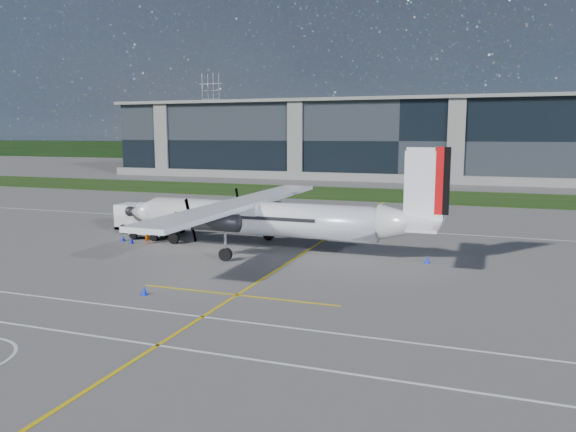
{
  "coord_description": "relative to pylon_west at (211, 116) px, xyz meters",
  "views": [
    {
      "loc": [
        16.05,
        -33.64,
        9.01
      ],
      "look_at": [
        1.21,
        7.36,
        2.53
      ],
      "focal_mm": 35.0,
      "sensor_mm": 36.0,
      "label": 1
    }
  ],
  "objects": [
    {
      "name": "safety_cone_tail",
      "position": [
        92.17,
        -144.35,
        -14.75
      ],
      "size": [
        0.36,
        0.36,
        0.5
      ],
      "primitive_type": "cone",
      "color": "#0C1FD3",
      "rests_on": "ground"
    },
    {
      "name": "fuel_tanker_truck",
      "position": [
        66.96,
        -140.62,
        -13.63
      ],
      "size": [
        7.32,
        2.38,
        2.74
      ],
      "primitive_type": null,
      "color": "white",
      "rests_on": "ground"
    },
    {
      "name": "grass_strip",
      "position": [
        80.0,
        -102.0,
        -14.98
      ],
      "size": [
        400.0,
        18.0,
        0.04
      ],
      "primitive_type": "cube",
      "color": "#1C370F",
      "rests_on": "ground"
    },
    {
      "name": "ground",
      "position": [
        80.0,
        -110.0,
        -15.0
      ],
      "size": [
        400.0,
        400.0,
        0.0
      ],
      "primitive_type": "plane",
      "color": "#5A5856",
      "rests_on": "ground"
    },
    {
      "name": "safety_cone_portwing",
      "position": [
        78.08,
        -157.73,
        -14.75
      ],
      "size": [
        0.36,
        0.36,
        0.5
      ],
      "primitive_type": "cone",
      "color": "#0C1FD3",
      "rests_on": "ground"
    },
    {
      "name": "turboprop_aircraft",
      "position": [
        80.53,
        -144.38,
        -10.96
      ],
      "size": [
        25.96,
        26.92,
        8.08
      ],
      "primitive_type": null,
      "color": "white",
      "rests_on": "ground"
    },
    {
      "name": "white_lane_line",
      "position": [
        80.0,
        -164.0,
        -14.99
      ],
      "size": [
        90.0,
        0.15,
        0.01
      ],
      "primitive_type": "cube",
      "color": "white",
      "rests_on": "ground"
    },
    {
      "name": "safety_cone_nose_port",
      "position": [
        68.51,
        -145.41,
        -14.75
      ],
      "size": [
        0.36,
        0.36,
        0.5
      ],
      "primitive_type": "cone",
      "color": "#0C1FD3",
      "rests_on": "ground"
    },
    {
      "name": "terminal_building",
      "position": [
        80.0,
        -70.0,
        -7.5
      ],
      "size": [
        120.0,
        20.0,
        15.0
      ],
      "primitive_type": "cube",
      "color": "black",
      "rests_on": "ground"
    },
    {
      "name": "safety_cone_fwd",
      "position": [
        67.23,
        -144.8,
        -14.75
      ],
      "size": [
        0.36,
        0.36,
        0.5
      ],
      "primitive_type": "cone",
      "color": "#0C1FD3",
      "rests_on": "ground"
    },
    {
      "name": "safety_cone_stbdwing",
      "position": [
        78.14,
        -130.34,
        -14.75
      ],
      "size": [
        0.36,
        0.36,
        0.5
      ],
      "primitive_type": "cone",
      "color": "#0C1FD3",
      "rests_on": "ground"
    },
    {
      "name": "ground_crew_person",
      "position": [
        69.81,
        -145.03,
        -14.02
      ],
      "size": [
        0.71,
        0.89,
        1.96
      ],
      "primitive_type": "imported",
      "rotation": [
        0.0,
        0.0,
        1.76
      ],
      "color": "#F25907",
      "rests_on": "ground"
    },
    {
      "name": "tree_line",
      "position": [
        80.0,
        -10.0,
        -12.0
      ],
      "size": [
        400.0,
        6.0,
        6.0
      ],
      "primitive_type": "cube",
      "color": "black",
      "rests_on": "ground"
    },
    {
      "name": "yellow_taxiway_centerline",
      "position": [
        83.0,
        -140.0,
        -14.99
      ],
      "size": [
        0.2,
        70.0,
        0.01
      ],
      "primitive_type": "cube",
      "color": "yellow",
      "rests_on": "ground"
    },
    {
      "name": "pylon_west",
      "position": [
        0.0,
        0.0,
        0.0
      ],
      "size": [
        9.0,
        4.6,
        30.0
      ],
      "primitive_type": null,
      "color": "gray",
      "rests_on": "ground"
    },
    {
      "name": "baggage_tug",
      "position": [
        68.65,
        -142.97,
        -13.98
      ],
      "size": [
        3.39,
        2.03,
        2.03
      ],
      "primitive_type": null,
      "color": "silver",
      "rests_on": "ground"
    }
  ]
}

